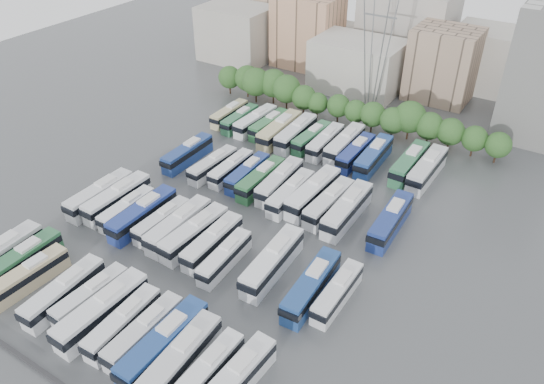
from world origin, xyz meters
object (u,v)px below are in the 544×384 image
Objects in this scene: bus_r0_s8 at (144,332)px; bus_r1_s4 at (162,221)px; bus_r2_s6 at (261,179)px; bus_r3_s10 at (374,156)px; bus_r3_s0 at (229,114)px; bus_r0_s11 at (207,371)px; bus_r0_s1 at (22,260)px; bus_r3_s2 at (256,121)px; bus_r3_s3 at (269,125)px; bus_r1_s1 at (117,198)px; bus_r1_s5 at (179,225)px; bus_r0_s7 at (123,323)px; bus_r2_s4 at (231,168)px; bus_r3_s12 at (409,163)px; bus_r1_s8 at (225,257)px; bus_r1_s3 at (143,214)px; bus_r1_s7 at (213,242)px; bus_r2_s10 at (329,203)px; bus_r2_s13 at (391,220)px; bus_r1_s0 at (100,195)px; bus_r3_s4 at (279,130)px; bus_r3_s9 at (356,153)px; bus_r2_s11 at (347,209)px; bus_r2_s7 at (280,181)px; bus_r1_s10 at (273,261)px; bus_r2_s1 at (187,153)px; bus_r0_s12 at (234,381)px; bus_r2_s5 at (248,173)px; bus_r1_s13 at (337,292)px; bus_r1_s12 at (311,286)px; bus_r3_s5 at (296,133)px; bus_r3_s7 at (325,142)px; bus_r3_s1 at (240,119)px; bus_r0_s6 at (102,311)px; bus_r3_s13 at (427,169)px; bus_r3_s8 at (345,144)px; bus_r2_s8 at (291,193)px; bus_r0_s2 at (29,276)px; bus_r0_s5 at (91,296)px; bus_r1_s2 at (127,209)px; bus_r1_s6 at (194,233)px; bus_r2_s3 at (213,165)px.

bus_r1_s4 is (-13.27, 17.74, -0.14)m from bus_r0_s8.
bus_r3_s10 is (13.41, 17.29, 0.14)m from bus_r2_s6.
bus_r0_s11 is at bearing -56.24° from bus_r3_s0.
bus_r0_s1 reaches higher than bus_r3_s2.
bus_r3_s2 is 1.06× the size of bus_r3_s3.
bus_r1_s5 is at bearing -0.27° from bus_r1_s1.
bus_r2_s4 is at bearing 103.32° from bus_r0_s7.
bus_r1_s5 is 0.98× the size of bus_r3_s12.
bus_r3_s3 reaches higher than bus_r1_s8.
bus_r1_s7 is at bearing 2.81° from bus_r1_s3.
bus_r2_s10 reaches higher than bus_r0_s7.
bus_r1_s5 is at bearing 4.94° from bus_r1_s4.
bus_r2_s13 is (6.87, 36.57, 0.31)m from bus_r0_s11.
bus_r0_s7 is 29.10m from bus_r1_s0.
bus_r3_s2 is at bearing 168.22° from bus_r3_s4.
bus_r1_s1 is at bearing -126.96° from bus_r3_s9.
bus_r1_s1 reaches higher than bus_r3_s2.
bus_r2_s11 is at bearing 26.52° from bus_r1_s0.
bus_r2_s7 is (-0.35, 36.86, 0.17)m from bus_r0_s7.
bus_r1_s10 is 34.14m from bus_r2_s1.
bus_r0_s12 reaches higher than bus_r2_s5.
bus_r1_s12 is at bearing -163.29° from bus_r1_s13.
bus_r1_s8 is at bearing -76.79° from bus_r3_s5.
bus_r3_s7 is at bearing 60.49° from bus_r2_s4.
bus_r3_s4 is at bearing -178.42° from bus_r3_s9.
bus_r1_s1 is 34.65m from bus_r3_s1.
bus_r1_s3 is 13.24m from bus_r1_s7.
bus_r2_s13 reaches higher than bus_r1_s8.
bus_r0_s11 is 1.02× the size of bus_r1_s4.
bus_r0_s6 is at bearing -73.04° from bus_r3_s1.
bus_r2_s1 is at bearing -146.64° from bus_r3_s9.
bus_r1_s10 is at bearing 2.40° from bus_r1_s0.
bus_r1_s1 is at bearing -84.72° from bus_r3_s0.
bus_r3_s4 is 1.01× the size of bus_r3_s13.
bus_r2_s1 is at bearing 88.68° from bus_r0_s1.
bus_r0_s7 is 0.89× the size of bus_r3_s8.
bus_r1_s0 is 18.61m from bus_r2_s1.
bus_r2_s6 is 1.00× the size of bus_r2_s8.
bus_r1_s13 is 35.34m from bus_r3_s13.
bus_r0_s2 is at bearing -91.40° from bus_r3_s3.
bus_r0_s5 is 10.13m from bus_r0_s8.
bus_r0_s11 is 62.60m from bus_r3_s1.
bus_r0_s2 reaches higher than bus_r1_s2.
bus_r1_s13 is at bearing -68.25° from bus_r3_s9.
bus_r0_s7 is 0.96× the size of bus_r3_s9.
bus_r1_s13 is at bearing -4.02° from bus_r1_s10.
bus_r1_s0 reaches higher than bus_r3_s1.
bus_r3_s2 is 0.92× the size of bus_r3_s5.
bus_r2_s10 is 1.05× the size of bus_r3_s7.
bus_r2_s3 is at bearing 122.80° from bus_r1_s6.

